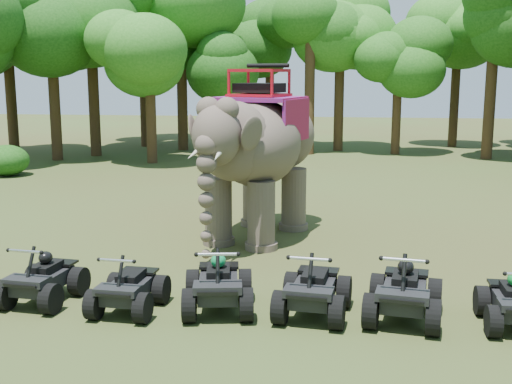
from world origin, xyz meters
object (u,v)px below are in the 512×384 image
atv_4 (405,284)px  atv_0 (42,272)px  atv_1 (128,281)px  atv_2 (218,277)px  elephant (258,152)px  atv_3 (314,282)px

atv_4 → atv_0: bearing=-171.2°
atv_1 → atv_2: 1.73m
elephant → atv_4: elephant is taller
elephant → atv_2: size_ratio=3.16×
atv_2 → atv_3: bearing=-10.3°
elephant → atv_0: size_ratio=3.38×
atv_2 → atv_3: atv_2 is taller
atv_1 → atv_3: (3.53, 0.26, 0.06)m
atv_0 → atv_2: 3.57m
elephant → atv_1: bearing=-89.5°
elephant → atv_0: bearing=-105.3°
elephant → atv_4: (3.51, -5.79, -1.69)m
elephant → atv_3: size_ratio=3.20×
atv_3 → atv_4: bearing=6.0°
atv_1 → atv_4: bearing=5.9°
atv_0 → atv_3: atv_3 is taller
atv_3 → elephant: bearing=113.8°
atv_0 → atv_1: bearing=-1.7°
atv_3 → atv_1: bearing=-169.5°
atv_1 → atv_3: atv_3 is taller
elephant → atv_0: elephant is taller
atv_2 → atv_3: 1.83m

